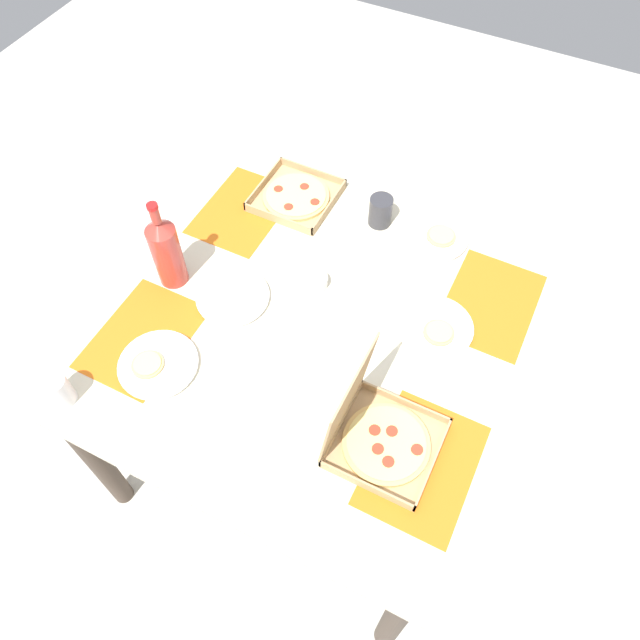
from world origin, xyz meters
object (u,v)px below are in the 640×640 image
plate_middle (434,235)px  condiment_bowl (316,281)px  cup_red (58,390)px  plate_far_left (435,328)px  plate_near_right (233,297)px  soda_bottle (166,251)px  plate_far_right (157,365)px  cup_clear_right (380,211)px  pizza_box_center (296,196)px  pizza_box_edge_far (378,434)px

plate_middle → condiment_bowl: 0.44m
cup_red → condiment_bowl: size_ratio=1.42×
plate_far_left → cup_red: size_ratio=2.21×
plate_near_right → plate_far_left: size_ratio=1.00×
plate_middle → plate_far_left: 0.37m
plate_middle → soda_bottle: (-0.53, 0.67, 0.12)m
plate_far_right → soda_bottle: soda_bottle is taller
plate_far_left → plate_far_right: bearing=125.5°
cup_clear_right → cup_red: bearing=152.8°
pizza_box_center → plate_far_right: size_ratio=1.15×
plate_near_right → cup_red: (-0.51, 0.24, 0.04)m
plate_far_left → plate_middle: bearing=21.4°
pizza_box_edge_far → soda_bottle: bearing=74.5°
plate_far_right → soda_bottle: 0.35m
plate_near_right → cup_red: bearing=154.6°
pizza_box_center → plate_middle: pizza_box_center is taller
plate_near_right → pizza_box_center: bearing=3.4°
plate_far_right → plate_middle: bearing=-33.0°
plate_far_left → plate_far_right: same height
cup_red → cup_clear_right: (1.01, -0.52, 0.00)m
cup_clear_right → condiment_bowl: 0.34m
pizza_box_edge_far → plate_near_right: bearing=68.3°
plate_near_right → soda_bottle: soda_bottle is taller
plate_middle → soda_bottle: 0.86m
pizza_box_edge_far → plate_middle: pizza_box_edge_far is taller
plate_middle → soda_bottle: soda_bottle is taller
plate_near_right → plate_far_right: bearing=167.4°
plate_near_right → cup_red: cup_red is taller
cup_clear_right → plate_middle: bearing=-84.8°
pizza_box_center → cup_red: (-0.98, 0.21, 0.04)m
plate_middle → plate_far_left: bearing=-158.6°
plate_near_right → cup_red: 0.56m
pizza_box_center → plate_near_right: size_ratio=1.17×
soda_bottle → pizza_box_center: bearing=-20.5°
pizza_box_edge_far → plate_far_left: bearing=-1.9°
plate_middle → condiment_bowl: size_ratio=3.28×
plate_middle → condiment_bowl: condiment_bowl is taller
pizza_box_center → plate_far_left: 0.70m
condiment_bowl → soda_bottle: bearing=113.0°
plate_far_left → pizza_box_edge_far: bearing=178.1°
soda_bottle → plate_far_left: bearing=-77.2°
plate_middle → plate_far_left: same height
plate_far_left → condiment_bowl: size_ratio=3.13×
plate_far_left → soda_bottle: size_ratio=0.71×
cup_red → cup_clear_right: 1.13m
cup_red → condiment_bowl: 0.81m
pizza_box_edge_far → condiment_bowl: 0.55m
plate_middle → cup_clear_right: 0.20m
plate_middle → plate_far_left: size_ratio=1.05×
soda_bottle → plate_far_right: bearing=-154.3°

